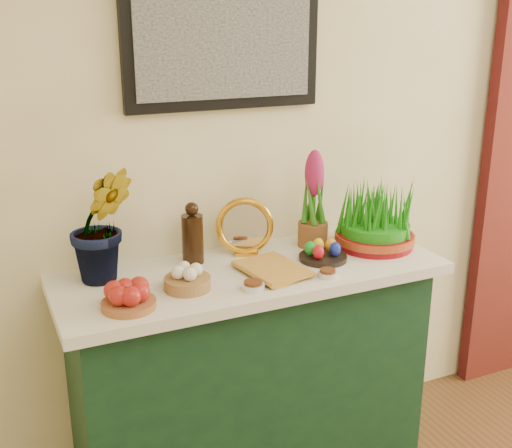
{
  "coord_description": "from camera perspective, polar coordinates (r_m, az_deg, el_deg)",
  "views": [
    {
      "loc": [
        -1.33,
        0.04,
        1.76
      ],
      "look_at": [
        -0.46,
        1.95,
        1.07
      ],
      "focal_mm": 45.0,
      "sensor_mm": 36.0,
      "label": 1
    }
  ],
  "objects": [
    {
      "name": "egg_plate",
      "position": [
        2.39,
        5.95,
        -2.58
      ],
      "size": [
        0.23,
        0.23,
        0.07
      ],
      "color": "black",
      "rests_on": "tablecloth"
    },
    {
      "name": "hyacinth_green",
      "position": [
        2.19,
        -13.64,
        1.57
      ],
      "size": [
        0.28,
        0.24,
        0.53
      ],
      "primitive_type": "imported",
      "rotation": [
        0.0,
        0.0,
        -0.05
      ],
      "color": "#2B7619",
      "rests_on": "tablecloth"
    },
    {
      "name": "vinegar_cruet",
      "position": [
        2.34,
        -5.66,
        -1.09
      ],
      "size": [
        0.08,
        0.08,
        0.23
      ],
      "color": "black",
      "rests_on": "tablecloth"
    },
    {
      "name": "spice_dish_left",
      "position": [
        2.13,
        -0.25,
        -5.51
      ],
      "size": [
        0.08,
        0.08,
        0.03
      ],
      "color": "silver",
      "rests_on": "tablecloth"
    },
    {
      "name": "garlic_basket",
      "position": [
        2.14,
        -6.13,
        -4.88
      ],
      "size": [
        0.19,
        0.19,
        0.09
      ],
      "color": "#A17141",
      "rests_on": "tablecloth"
    },
    {
      "name": "wheatgrass_sabzeh",
      "position": [
        2.53,
        10.57,
        0.41
      ],
      "size": [
        0.31,
        0.31,
        0.25
      ],
      "color": "maroon",
      "rests_on": "tablecloth"
    },
    {
      "name": "hyacinth_pink",
      "position": [
        2.49,
        5.14,
        1.81
      ],
      "size": [
        0.12,
        0.12,
        0.38
      ],
      "color": "brown",
      "rests_on": "tablecloth"
    },
    {
      "name": "spice_dish_right",
      "position": [
        2.25,
        6.39,
        -4.39
      ],
      "size": [
        0.07,
        0.07,
        0.03
      ],
      "color": "silver",
      "rests_on": "tablecloth"
    },
    {
      "name": "apple_bowl",
      "position": [
        2.03,
        -11.28,
        -6.41
      ],
      "size": [
        0.2,
        0.2,
        0.09
      ],
      "color": "#9B562E",
      "rests_on": "tablecloth"
    },
    {
      "name": "sideboard",
      "position": [
        2.53,
        -0.48,
        -13.69
      ],
      "size": [
        1.3,
        0.45,
        0.85
      ],
      "primitive_type": "cube",
      "color": "#153B1E",
      "rests_on": "ground"
    },
    {
      "name": "book",
      "position": [
        2.21,
        -0.53,
        -4.5
      ],
      "size": [
        0.21,
        0.28,
        0.03
      ],
      "primitive_type": "imported",
      "rotation": [
        0.0,
        0.0,
        0.16
      ],
      "color": "gold",
      "rests_on": "tablecloth"
    },
    {
      "name": "tablecloth",
      "position": [
        2.33,
        -0.51,
        -4.34
      ],
      "size": [
        1.4,
        0.55,
        0.04
      ],
      "primitive_type": "cube",
      "color": "white",
      "rests_on": "sideboard"
    },
    {
      "name": "mirror",
      "position": [
        2.41,
        -1.01,
        -0.28
      ],
      "size": [
        0.22,
        0.12,
        0.22
      ],
      "color": "gold",
      "rests_on": "tablecloth"
    }
  ]
}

